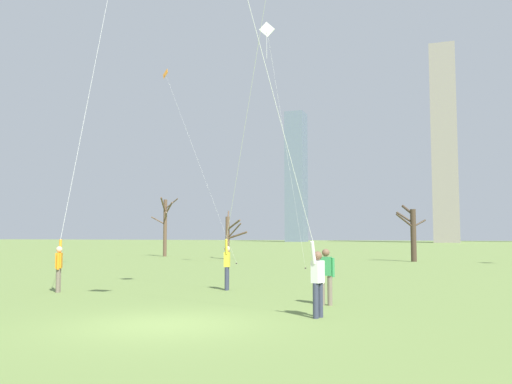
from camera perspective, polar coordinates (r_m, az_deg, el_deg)
ground_plane at (r=12.73m, az=-9.56°, el=-13.62°), size 400.00×400.00×0.00m
kite_flyer_foreground_right_teal at (r=22.42m, az=-17.94°, el=4.65°), size 2.30×7.37×19.46m
kite_flyer_midfield_right_yellow at (r=13.26m, az=5.45°, el=-5.01°), size 2.28×3.23×11.09m
kite_flyer_far_back_purple at (r=19.07m, az=-2.17°, el=-1.89°), size 6.60×8.68×19.07m
bystander_strolling_midfield at (r=15.93m, az=7.38°, el=-8.53°), size 0.51×0.22×1.62m
distant_kite_high_overhead_orange at (r=44.05m, az=-8.91°, el=10.62°), size 7.42×2.30×15.39m
distant_kite_low_near_trees_white at (r=35.32m, az=1.47°, el=14.95°), size 2.94×0.36×15.57m
bare_tree_right_of_center at (r=52.40m, az=-9.55°, el=-3.37°), size 2.91×1.64×5.59m
bare_tree_center at (r=45.95m, az=-2.85°, el=-4.58°), size 2.44×2.26×4.15m
bare_tree_rightmost at (r=43.27m, az=16.16°, el=-4.07°), size 2.21×2.19×4.41m
skyline_short_annex at (r=160.89m, az=19.24°, el=4.79°), size 6.82×10.82×54.96m
skyline_mid_tower_left at (r=170.37m, az=4.26°, el=1.62°), size 5.80×6.52×40.72m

